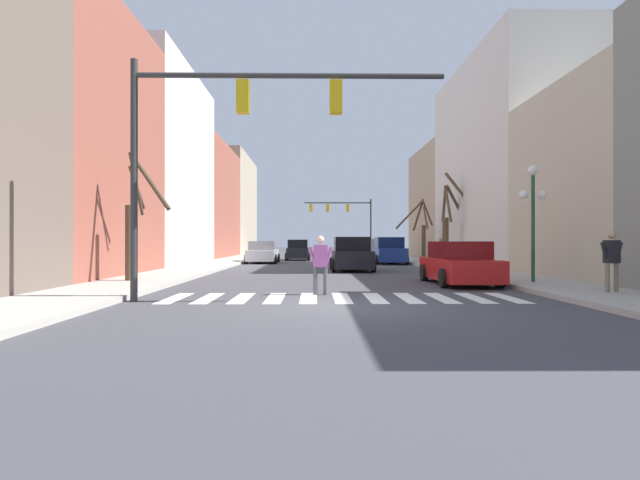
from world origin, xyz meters
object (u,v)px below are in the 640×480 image
car_driving_away_lane (374,250)px  car_parked_right_near (298,251)px  traffic_signal_far (346,213)px  street_lamp_right_corner (533,199)px  street_tree_left_mid (450,222)px  traffic_signal_near (228,123)px  pedestrian_near_right_corner (612,256)px  street_tree_left_far (421,230)px  pedestrian_on_left_sidewalk (320,260)px  car_at_intersection (352,255)px  car_parked_right_far (389,252)px  car_parked_left_near (459,264)px  pedestrian_crossing_street (441,249)px  car_driving_toward_lane (263,253)px  street_tree_right_far (134,223)px

car_driving_away_lane → car_parked_right_near: 6.99m
traffic_signal_far → street_lamp_right_corner: bearing=-83.5°
street_tree_left_mid → traffic_signal_near: bearing=-120.5°
pedestrian_near_right_corner → street_tree_left_far: size_ratio=0.38×
traffic_signal_far → pedestrian_on_left_sidewalk: size_ratio=4.24×
car_driving_away_lane → car_at_intersection: car_at_intersection is taller
car_driving_away_lane → car_parked_right_far: (-0.07, -9.07, 0.03)m
car_parked_left_near → pedestrian_near_right_corner: (2.90, -4.35, 0.42)m
car_parked_left_near → pedestrian_on_left_sidewalk: bearing=124.7°
street_tree_left_mid → street_tree_left_far: size_ratio=1.28×
traffic_signal_far → pedestrian_near_right_corner: size_ratio=4.29×
pedestrian_crossing_street → street_tree_left_far: 7.47m
street_tree_left_far → street_lamp_right_corner: bearing=-90.5°
car_parked_left_near → car_at_intersection: (-3.22, 8.18, 0.09)m
car_parked_right_far → street_tree_left_mid: 4.95m
car_driving_away_lane → car_driving_toward_lane: size_ratio=0.98×
street_tree_left_mid → street_tree_left_far: (-0.81, 4.56, -0.41)m
pedestrian_near_right_corner → street_tree_right_far: 15.19m
pedestrian_crossing_street → street_tree_right_far: size_ratio=0.34×
street_lamp_right_corner → car_at_intersection: size_ratio=0.93×
street_tree_right_far → pedestrian_crossing_street: bearing=37.2°
traffic_signal_far → street_tree_right_far: 36.61m
car_at_intersection → street_tree_left_far: bearing=-31.0°
traffic_signal_near → car_at_intersection: traffic_signal_near is taller
traffic_signal_near → pedestrian_crossing_street: bearing=58.6°
traffic_signal_near → car_driving_toward_lane: 23.12m
street_lamp_right_corner → pedestrian_crossing_street: street_lamp_right_corner is taller
car_driving_toward_lane → car_at_intersection: (5.60, -9.55, 0.09)m
pedestrian_crossing_street → street_tree_right_far: (-13.61, -10.31, 1.10)m
car_at_intersection → street_tree_right_far: (-8.38, -8.14, 1.36)m
street_tree_right_far → car_parked_right_far: bearing=54.5°
car_parked_left_near → pedestrian_on_left_sidewalk: pedestrian_on_left_sidewalk is taller
car_driving_away_lane → street_tree_right_far: 27.85m
car_parked_left_near → car_parked_right_far: car_parked_right_far is taller
car_driving_toward_lane → car_at_intersection: car_at_intersection is taller
pedestrian_on_left_sidewalk → street_tree_left_far: (7.50, 21.17, 1.33)m
traffic_signal_near → street_tree_right_far: 7.01m
car_driving_away_lane → car_at_intersection: size_ratio=1.07×
car_at_intersection → car_driving_toward_lane: bearing=30.4°
pedestrian_near_right_corner → street_tree_right_far: size_ratio=0.36×
street_tree_right_far → pedestrian_near_right_corner: bearing=-16.8°
street_lamp_right_corner → street_tree_right_far: bearing=176.5°
pedestrian_on_left_sidewalk → street_tree_left_mid: 18.65m
car_parked_left_near → street_tree_left_far: street_tree_left_far is taller
car_driving_toward_lane → pedestrian_on_left_sidewalk: size_ratio=2.79×
car_parked_left_near → street_tree_left_far: 17.95m
car_driving_toward_lane → street_tree_right_far: size_ratio=1.03×
street_lamp_right_corner → car_parked_right_far: bearing=97.9°
traffic_signal_far → car_parked_right_far: traffic_signal_far is taller
street_lamp_right_corner → car_parked_left_near: street_lamp_right_corner is taller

